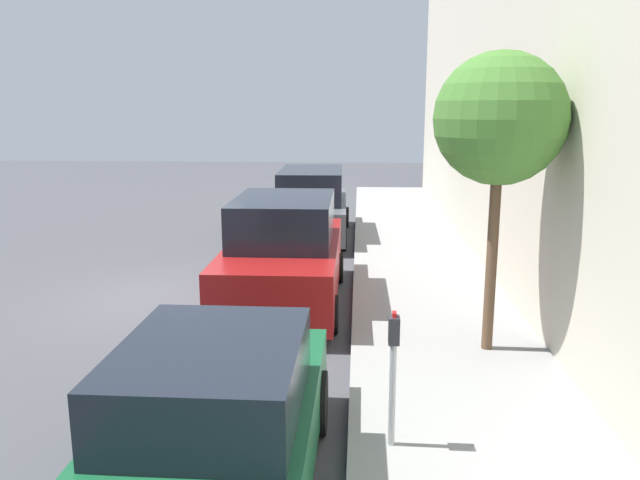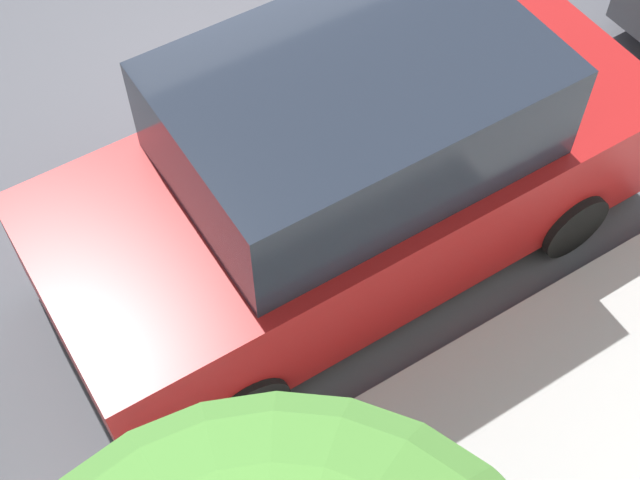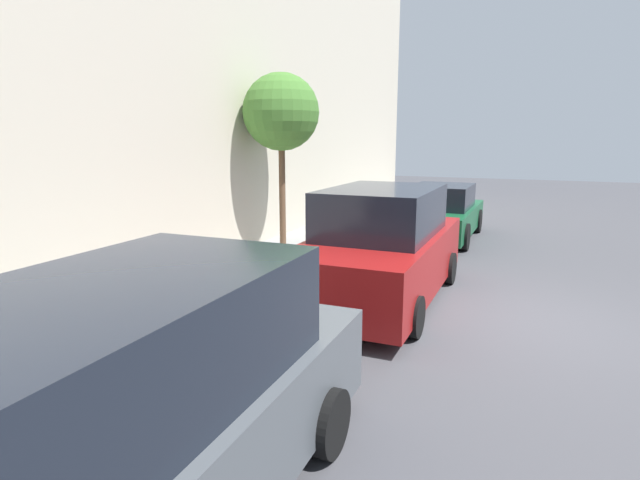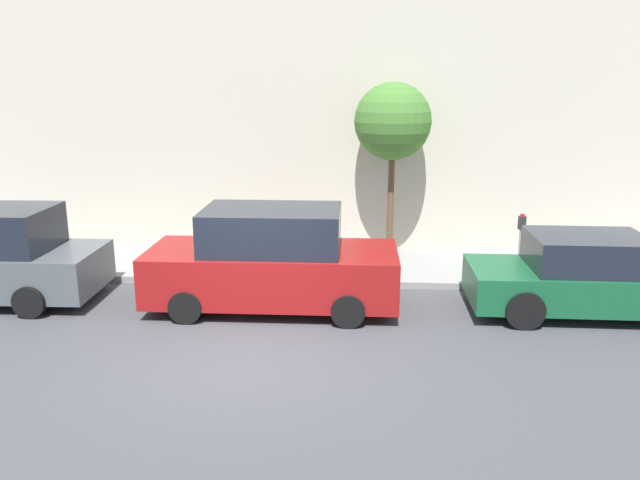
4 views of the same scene
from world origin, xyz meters
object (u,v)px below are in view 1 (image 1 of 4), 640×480
(parked_sedan_nearest, at_px, (212,432))
(street_tree, at_px, (500,120))
(parked_suv_second, at_px, (284,254))
(parked_minivan_third, at_px, (311,205))
(parking_meter_near, at_px, (393,364))

(parked_sedan_nearest, xyz_separation_m, street_tree, (3.16, 3.62, 2.67))
(parked_sedan_nearest, height_order, parked_suv_second, parked_suv_second)
(parked_minivan_third, xyz_separation_m, parking_meter_near, (1.67, -11.12, 0.11))
(parked_suv_second, relative_size, parking_meter_near, 3.35)
(parked_suv_second, relative_size, parked_minivan_third, 0.97)
(parked_sedan_nearest, xyz_separation_m, parking_meter_near, (1.65, 0.89, 0.31))
(parked_sedan_nearest, relative_size, parking_meter_near, 3.14)
(parked_suv_second, bearing_deg, parked_minivan_third, 89.60)
(street_tree, bearing_deg, parked_sedan_nearest, -131.13)
(parked_suv_second, bearing_deg, street_tree, -36.64)
(parking_meter_near, bearing_deg, parked_sedan_nearest, -151.57)
(street_tree, bearing_deg, parked_suv_second, 143.36)
(parked_sedan_nearest, distance_m, parked_suv_second, 6.02)
(parked_suv_second, relative_size, street_tree, 1.16)
(parked_sedan_nearest, bearing_deg, street_tree, 48.87)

